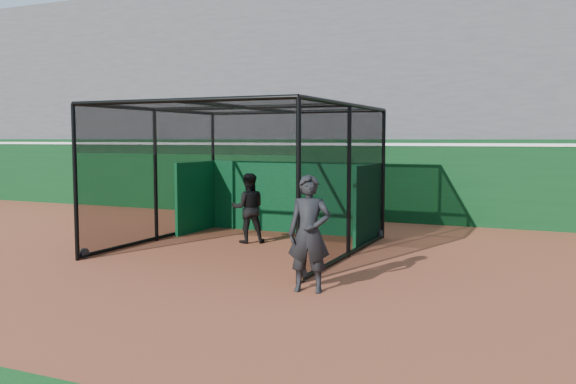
% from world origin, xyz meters
% --- Properties ---
extents(ground, '(120.00, 120.00, 0.00)m').
position_xyz_m(ground, '(0.00, 0.00, 0.00)').
color(ground, '#97482B').
rests_on(ground, ground).
extents(outfield_wall, '(50.00, 0.50, 2.50)m').
position_xyz_m(outfield_wall, '(0.00, 8.50, 1.29)').
color(outfield_wall, '#093313').
rests_on(outfield_wall, ground).
extents(grandstand, '(50.00, 7.85, 8.95)m').
position_xyz_m(grandstand, '(0.00, 12.27, 4.48)').
color(grandstand, '#4C4C4F').
rests_on(grandstand, ground).
extents(batting_cage, '(5.09, 5.51, 3.23)m').
position_xyz_m(batting_cage, '(-0.25, 2.65, 1.61)').
color(batting_cage, black).
rests_on(batting_cage, ground).
extents(batter, '(1.03, 0.98, 1.69)m').
position_xyz_m(batter, '(-0.53, 3.31, 0.84)').
color(batter, black).
rests_on(batter, ground).
extents(on_deck_player, '(0.79, 0.61, 1.93)m').
position_xyz_m(on_deck_player, '(2.62, -0.49, 0.97)').
color(on_deck_player, black).
rests_on(on_deck_player, ground).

